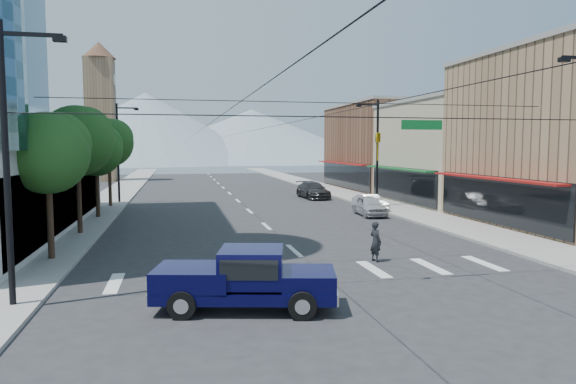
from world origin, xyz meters
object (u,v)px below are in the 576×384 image
at_px(parked_car_near, 370,206).
at_px(parked_car_far, 313,190).
at_px(pickup_truck, 244,278).
at_px(parked_car_mid, 370,203).
at_px(pedestrian, 376,241).

xyz_separation_m(parked_car_near, parked_car_far, (-0.82, 13.31, 0.07)).
relative_size(pickup_truck, parked_car_near, 1.40).
relative_size(parked_car_near, parked_car_mid, 1.07).
bearing_deg(pedestrian, pickup_truck, 111.87).
relative_size(pedestrian, parked_car_mid, 0.45).
xyz_separation_m(pickup_truck, parked_car_far, (11.18, 33.41, -0.21)).
bearing_deg(parked_car_mid, parked_car_near, -118.02).
distance_m(pedestrian, parked_car_near, 15.52).
xyz_separation_m(pedestrian, parked_car_far, (4.55, 27.88, -0.10)).
xyz_separation_m(pedestrian, parked_car_mid, (6.35, 16.96, -0.24)).
xyz_separation_m(pickup_truck, parked_car_mid, (12.98, 22.49, -0.35)).
bearing_deg(parked_car_far, pickup_truck, -112.02).
xyz_separation_m(parked_car_mid, parked_car_far, (-1.80, 10.92, 0.14)).
height_order(parked_car_near, parked_car_far, parked_car_far).
bearing_deg(pickup_truck, parked_car_near, 72.09).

